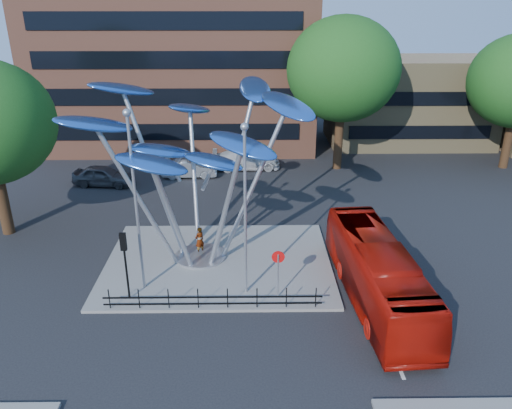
{
  "coord_description": "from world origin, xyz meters",
  "views": [
    {
      "loc": [
        0.71,
        -17.57,
        13.39
      ],
      "look_at": [
        1.0,
        4.0,
        4.3
      ],
      "focal_mm": 35.0,
      "sensor_mm": 36.0,
      "label": 1
    }
  ],
  "objects_px": {
    "leaf_sculpture": "(194,136)",
    "parked_car_mid": "(189,168)",
    "traffic_light_island": "(124,252)",
    "pedestrian": "(200,240)",
    "street_lamp_left": "(134,188)",
    "street_lamp_right": "(245,197)",
    "parked_car_left": "(103,176)",
    "red_bus": "(377,273)",
    "tree_right": "(343,70)",
    "parked_car_right": "(246,159)",
    "no_entry_sign_island": "(278,266)"
  },
  "relations": [
    {
      "from": "leaf_sculpture",
      "to": "parked_car_mid",
      "type": "bearing_deg",
      "value": 98.55
    },
    {
      "from": "traffic_light_island",
      "to": "pedestrian",
      "type": "height_order",
      "value": "traffic_light_island"
    },
    {
      "from": "street_lamp_left",
      "to": "parked_car_mid",
      "type": "xyz_separation_m",
      "value": [
        0.44,
        16.45,
        -4.65
      ]
    },
    {
      "from": "street_lamp_right",
      "to": "leaf_sculpture",
      "type": "bearing_deg",
      "value": 124.91
    },
    {
      "from": "street_lamp_right",
      "to": "parked_car_left",
      "type": "relative_size",
      "value": 1.84
    },
    {
      "from": "parked_car_left",
      "to": "red_bus",
      "type": "bearing_deg",
      "value": -125.71
    },
    {
      "from": "tree_right",
      "to": "red_bus",
      "type": "xyz_separation_m",
      "value": [
        -1.4,
        -19.53,
        -6.57
      ]
    },
    {
      "from": "red_bus",
      "to": "parked_car_mid",
      "type": "relative_size",
      "value": 2.44
    },
    {
      "from": "parked_car_left",
      "to": "leaf_sculpture",
      "type": "bearing_deg",
      "value": -137.07
    },
    {
      "from": "street_lamp_right",
      "to": "parked_car_right",
      "type": "relative_size",
      "value": 1.49
    },
    {
      "from": "leaf_sculpture",
      "to": "street_lamp_right",
      "type": "distance_m",
      "value": 4.83
    },
    {
      "from": "traffic_light_island",
      "to": "red_bus",
      "type": "height_order",
      "value": "traffic_light_island"
    },
    {
      "from": "street_lamp_right",
      "to": "parked_car_mid",
      "type": "height_order",
      "value": "street_lamp_right"
    },
    {
      "from": "tree_right",
      "to": "pedestrian",
      "type": "height_order",
      "value": "tree_right"
    },
    {
      "from": "tree_right",
      "to": "street_lamp_right",
      "type": "relative_size",
      "value": 1.46
    },
    {
      "from": "street_lamp_left",
      "to": "street_lamp_right",
      "type": "height_order",
      "value": "street_lamp_left"
    },
    {
      "from": "no_entry_sign_island",
      "to": "red_bus",
      "type": "bearing_deg",
      "value": -0.57
    },
    {
      "from": "pedestrian",
      "to": "parked_car_right",
      "type": "bearing_deg",
      "value": -143.57
    },
    {
      "from": "street_lamp_right",
      "to": "red_bus",
      "type": "distance_m",
      "value": 7.12
    },
    {
      "from": "leaf_sculpture",
      "to": "traffic_light_island",
      "type": "distance_m",
      "value": 6.65
    },
    {
      "from": "street_lamp_left",
      "to": "traffic_light_island",
      "type": "height_order",
      "value": "street_lamp_left"
    },
    {
      "from": "parked_car_mid",
      "to": "tree_right",
      "type": "bearing_deg",
      "value": -82.77
    },
    {
      "from": "no_entry_sign_island",
      "to": "pedestrian",
      "type": "xyz_separation_m",
      "value": [
        -4.07,
        4.44,
        -0.88
      ]
    },
    {
      "from": "street_lamp_right",
      "to": "parked_car_right",
      "type": "bearing_deg",
      "value": 90.19
    },
    {
      "from": "street_lamp_right",
      "to": "parked_car_right",
      "type": "distance_m",
      "value": 19.45
    },
    {
      "from": "no_entry_sign_island",
      "to": "parked_car_mid",
      "type": "relative_size",
      "value": 0.57
    },
    {
      "from": "no_entry_sign_island",
      "to": "street_lamp_left",
      "type": "bearing_deg",
      "value": 171.39
    },
    {
      "from": "pedestrian",
      "to": "parked_car_left",
      "type": "xyz_separation_m",
      "value": [
        -8.31,
        11.2,
        -0.16
      ]
    },
    {
      "from": "street_lamp_left",
      "to": "street_lamp_right",
      "type": "relative_size",
      "value": 1.06
    },
    {
      "from": "parked_car_mid",
      "to": "pedestrian",
      "type": "bearing_deg",
      "value": -173.71
    },
    {
      "from": "tree_right",
      "to": "red_bus",
      "type": "relative_size",
      "value": 1.15
    },
    {
      "from": "parked_car_left",
      "to": "pedestrian",
      "type": "bearing_deg",
      "value": -136.42
    },
    {
      "from": "leaf_sculpture",
      "to": "street_lamp_right",
      "type": "relative_size",
      "value": 1.53
    },
    {
      "from": "street_lamp_left",
      "to": "parked_car_right",
      "type": "height_order",
      "value": "street_lamp_left"
    },
    {
      "from": "tree_right",
      "to": "street_lamp_left",
      "type": "xyz_separation_m",
      "value": [
        -12.5,
        -18.5,
        -2.68
      ]
    },
    {
      "from": "street_lamp_left",
      "to": "no_entry_sign_island",
      "type": "xyz_separation_m",
      "value": [
        6.5,
        -0.98,
        -3.54
      ]
    },
    {
      "from": "leaf_sculpture",
      "to": "no_entry_sign_island",
      "type": "xyz_separation_m",
      "value": [
        4.07,
        -4.16,
        -5.06
      ]
    },
    {
      "from": "tree_right",
      "to": "traffic_light_island",
      "type": "height_order",
      "value": "tree_right"
    },
    {
      "from": "leaf_sculpture",
      "to": "no_entry_sign_island",
      "type": "bearing_deg",
      "value": -45.67
    },
    {
      "from": "leaf_sculpture",
      "to": "tree_right",
      "type": "bearing_deg",
      "value": 56.69
    },
    {
      "from": "red_bus",
      "to": "parked_car_mid",
      "type": "distance_m",
      "value": 20.49
    },
    {
      "from": "leaf_sculpture",
      "to": "no_entry_sign_island",
      "type": "relative_size",
      "value": 5.19
    },
    {
      "from": "leaf_sculpture",
      "to": "traffic_light_island",
      "type": "relative_size",
      "value": 3.71
    },
    {
      "from": "street_lamp_right",
      "to": "pedestrian",
      "type": "distance_m",
      "value": 6.29
    },
    {
      "from": "street_lamp_left",
      "to": "street_lamp_right",
      "type": "xyz_separation_m",
      "value": [
        5.0,
        -0.5,
        -0.26
      ]
    },
    {
      "from": "street_lamp_right",
      "to": "no_entry_sign_island",
      "type": "distance_m",
      "value": 3.64
    },
    {
      "from": "no_entry_sign_island",
      "to": "street_lamp_right",
      "type": "bearing_deg",
      "value": 162.13
    },
    {
      "from": "no_entry_sign_island",
      "to": "parked_car_mid",
      "type": "distance_m",
      "value": 18.49
    },
    {
      "from": "parked_car_left",
      "to": "parked_car_right",
      "type": "relative_size",
      "value": 0.81
    },
    {
      "from": "pedestrian",
      "to": "parked_car_left",
      "type": "height_order",
      "value": "pedestrian"
    }
  ]
}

